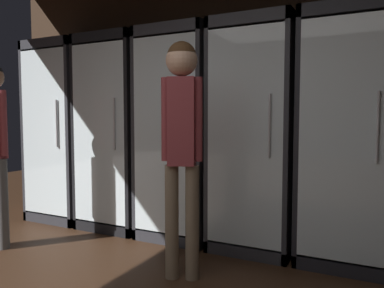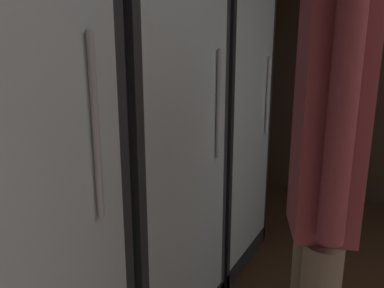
{
  "view_description": "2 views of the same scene",
  "coord_description": "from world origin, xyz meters",
  "px_view_note": "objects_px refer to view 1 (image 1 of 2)",
  "views": [
    {
      "loc": [
        1.23,
        -0.6,
        1.19
      ],
      "look_at": [
        -0.32,
        2.42,
        0.95
      ],
      "focal_mm": 35.73,
      "sensor_mm": 36.0,
      "label": 1
    },
    {
      "loc": [
        -0.98,
        1.7,
        1.26
      ],
      "look_at": [
        0.08,
        2.31,
        1.0
      ],
      "focal_mm": 30.55,
      "sensor_mm": 36.0,
      "label": 2
    }
  ],
  "objects_px": {
    "cooler_right": "(257,138)",
    "cooler_left": "(120,135)",
    "shopper_far": "(182,128)",
    "cooler_center": "(182,137)",
    "cooler_far_right": "(349,140)",
    "cooler_far_left": "(68,133)"
  },
  "relations": [
    {
      "from": "cooler_right",
      "to": "cooler_left",
      "type": "bearing_deg",
      "value": 179.92
    },
    {
      "from": "cooler_left",
      "to": "shopper_far",
      "type": "xyz_separation_m",
      "value": [
        1.26,
        -0.91,
        0.11
      ]
    },
    {
      "from": "shopper_far",
      "to": "cooler_center",
      "type": "bearing_deg",
      "value": 118.4
    },
    {
      "from": "cooler_far_right",
      "to": "cooler_right",
      "type": "bearing_deg",
      "value": 179.98
    },
    {
      "from": "cooler_far_left",
      "to": "cooler_left",
      "type": "bearing_deg",
      "value": 0.01
    },
    {
      "from": "cooler_center",
      "to": "cooler_left",
      "type": "bearing_deg",
      "value": -179.98
    },
    {
      "from": "cooler_far_left",
      "to": "cooler_left",
      "type": "distance_m",
      "value": 0.77
    },
    {
      "from": "shopper_far",
      "to": "cooler_far_left",
      "type": "bearing_deg",
      "value": 155.83
    },
    {
      "from": "cooler_left",
      "to": "shopper_far",
      "type": "bearing_deg",
      "value": -35.83
    },
    {
      "from": "cooler_center",
      "to": "cooler_right",
      "type": "distance_m",
      "value": 0.77
    },
    {
      "from": "cooler_right",
      "to": "cooler_far_left",
      "type": "bearing_deg",
      "value": 179.95
    },
    {
      "from": "cooler_far_left",
      "to": "cooler_center",
      "type": "height_order",
      "value": "same"
    },
    {
      "from": "cooler_center",
      "to": "cooler_right",
      "type": "relative_size",
      "value": 1.0
    },
    {
      "from": "cooler_left",
      "to": "shopper_far",
      "type": "distance_m",
      "value": 1.56
    },
    {
      "from": "cooler_far_left",
      "to": "shopper_far",
      "type": "height_order",
      "value": "cooler_far_left"
    },
    {
      "from": "cooler_center",
      "to": "shopper_far",
      "type": "distance_m",
      "value": 1.04
    },
    {
      "from": "cooler_center",
      "to": "cooler_far_right",
      "type": "xyz_separation_m",
      "value": [
        1.53,
        -0.0,
        0.01
      ]
    },
    {
      "from": "cooler_left",
      "to": "cooler_far_right",
      "type": "xyz_separation_m",
      "value": [
        2.3,
        -0.0,
        0.01
      ]
    },
    {
      "from": "cooler_far_right",
      "to": "shopper_far",
      "type": "bearing_deg",
      "value": -138.94
    },
    {
      "from": "cooler_center",
      "to": "cooler_far_right",
      "type": "height_order",
      "value": "same"
    },
    {
      "from": "shopper_far",
      "to": "cooler_left",
      "type": "bearing_deg",
      "value": 144.17
    },
    {
      "from": "cooler_left",
      "to": "cooler_right",
      "type": "xyz_separation_m",
      "value": [
        1.53,
        -0.0,
        0.0
      ]
    }
  ]
}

